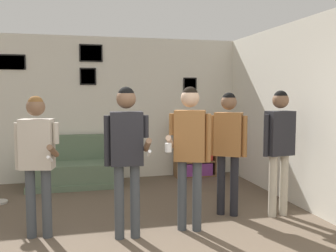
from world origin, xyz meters
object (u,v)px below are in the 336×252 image
Objects in this scene: person_player_foreground_center at (127,146)px; drinking_cup at (201,115)px; person_spectator_far_right at (280,140)px; couch at (74,169)px; person_player_foreground_left at (37,152)px; person_spectator_near_bookshelf at (228,141)px; person_watcher_holding_cup at (190,143)px; bookshelf at (195,147)px.

person_player_foreground_center reaches higher than drinking_cup.
person_spectator_far_right reaches higher than drinking_cup.
couch is 0.93× the size of person_player_foreground_center.
person_player_foreground_center reaches higher than couch.
person_spectator_far_right is (3.06, 0.03, 0.04)m from person_player_foreground_left.
person_player_foreground_left is 0.96× the size of person_spectator_far_right.
couch is at bearing 133.10° from person_spectator_near_bookshelf.
person_spectator_far_right is (0.65, -0.19, 0.02)m from person_spectator_near_bookshelf.
person_spectator_near_bookshelf is 17.09× the size of drinking_cup.
person_watcher_holding_cup reaches higher than person_player_foreground_left.
couch is at bearing 117.62° from person_watcher_holding_cup.
person_player_foreground_left is 1.02m from person_player_foreground_center.
bookshelf is 3.36m from person_player_foreground_center.
person_spectator_near_bookshelf is (2.41, 0.22, 0.02)m from person_player_foreground_left.
person_spectator_near_bookshelf is 0.98× the size of person_spectator_far_right.
person_spectator_near_bookshelf is at bearing 5.31° from person_player_foreground_left.
person_player_foreground_left is at bearing 173.42° from person_watcher_holding_cup.
couch is 0.99× the size of person_player_foreground_left.
drinking_cup is at bearing 95.34° from person_spectator_far_right.
person_player_foreground_center is at bearing -77.35° from couch.
person_spectator_far_right is (2.08, 0.29, -0.03)m from person_player_foreground_center.
person_player_foreground_center is (0.59, -2.65, 0.77)m from couch.
person_spectator_near_bookshelf is (0.67, 0.42, -0.05)m from person_watcher_holding_cup.
drinking_cup is at bearing -0.03° from bookshelf.
person_watcher_holding_cup is 1.34m from person_spectator_far_right.
person_spectator_near_bookshelf is at bearing 18.83° from person_player_foreground_center.
person_watcher_holding_cup is (-0.97, -2.78, 0.48)m from bookshelf.
person_spectator_far_right is (1.32, 0.23, -0.03)m from person_watcher_holding_cup.
couch is 3.64m from person_spectator_far_right.
person_spectator_far_right is at bearing 8.02° from person_player_foreground_center.
person_watcher_holding_cup reaches higher than person_spectator_near_bookshelf.
couch is 1.37× the size of bookshelf.
person_watcher_holding_cup reaches higher than drinking_cup.
person_spectator_near_bookshelf is at bearing -46.90° from couch.
person_player_foreground_center is at bearing -175.25° from person_watcher_holding_cup.
person_watcher_holding_cup is at bearing -6.58° from person_player_foreground_left.
person_watcher_holding_cup is at bearing -62.38° from couch.
person_player_foreground_left reaches higher than bookshelf.
drinking_cup is (1.84, 2.84, 0.16)m from person_player_foreground_center.
drinking_cup is at bearing 57.14° from person_player_foreground_center.
person_spectator_far_right is (2.67, -2.35, 0.75)m from couch.
couch is at bearing 138.59° from person_spectator_far_right.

